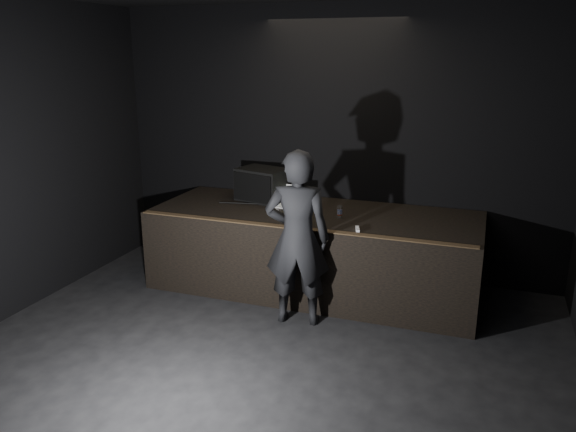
{
  "coord_description": "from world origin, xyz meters",
  "views": [
    {
      "loc": [
        1.95,
        -3.63,
        2.88
      ],
      "look_at": [
        -0.19,
        2.3,
        1.05
      ],
      "focal_mm": 35.0,
      "sensor_mm": 36.0,
      "label": 1
    }
  ],
  "objects_px": {
    "stage_riser": "(314,250)",
    "stage_monitor": "(263,185)",
    "beer_can": "(340,212)",
    "person": "(297,238)",
    "laptop": "(288,200)"
  },
  "relations": [
    {
      "from": "stage_riser",
      "to": "stage_monitor",
      "type": "relative_size",
      "value": 5.45
    },
    {
      "from": "beer_can",
      "to": "stage_monitor",
      "type": "bearing_deg",
      "value": 158.76
    },
    {
      "from": "beer_can",
      "to": "stage_riser",
      "type": "bearing_deg",
      "value": 158.23
    },
    {
      "from": "laptop",
      "to": "stage_monitor",
      "type": "bearing_deg",
      "value": 171.59
    },
    {
      "from": "stage_monitor",
      "to": "person",
      "type": "height_order",
      "value": "person"
    },
    {
      "from": "stage_riser",
      "to": "laptop",
      "type": "bearing_deg",
      "value": 155.54
    },
    {
      "from": "stage_riser",
      "to": "laptop",
      "type": "height_order",
      "value": "laptop"
    },
    {
      "from": "beer_can",
      "to": "person",
      "type": "distance_m",
      "value": 0.85
    },
    {
      "from": "laptop",
      "to": "beer_can",
      "type": "distance_m",
      "value": 0.84
    },
    {
      "from": "stage_riser",
      "to": "beer_can",
      "type": "bearing_deg",
      "value": -21.77
    },
    {
      "from": "beer_can",
      "to": "person",
      "type": "xyz_separation_m",
      "value": [
        -0.25,
        -0.81,
        -0.1
      ]
    },
    {
      "from": "stage_monitor",
      "to": "beer_can",
      "type": "relative_size",
      "value": 5.1
    },
    {
      "from": "stage_riser",
      "to": "stage_monitor",
      "type": "xyz_separation_m",
      "value": [
        -0.81,
        0.31,
        0.71
      ]
    },
    {
      "from": "stage_monitor",
      "to": "laptop",
      "type": "xyz_separation_m",
      "value": [
        0.4,
        -0.13,
        -0.15
      ]
    },
    {
      "from": "laptop",
      "to": "person",
      "type": "relative_size",
      "value": 0.21
    }
  ]
}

